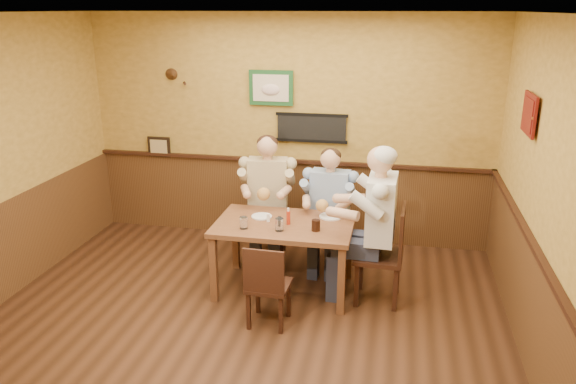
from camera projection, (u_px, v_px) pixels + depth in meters
The scene contains 17 objects.
room at pixel (248, 154), 4.63m from camera, with size 5.02×5.03×2.81m.
dining_table at pixel (284, 231), 5.75m from camera, with size 1.40×0.90×0.75m.
chair_back_left at pixel (268, 219), 6.62m from camera, with size 0.43×0.43×0.93m, color #371D11, non-canonical shape.
chair_back_right at pixel (329, 230), 6.38m from camera, with size 0.40×0.40×0.87m, color #371D11, non-canonical shape.
chair_right_end at pixel (379, 254), 5.59m from camera, with size 0.47×0.47×1.01m, color #371D11, non-canonical shape.
chair_near_side at pixel (269, 283), 5.19m from camera, with size 0.38×0.38×0.82m, color #371D11, non-canonical shape.
diner_tan_shirt at pixel (268, 203), 6.56m from camera, with size 0.61×0.61×1.32m, color beige, non-canonical shape.
diner_blue_polo at pixel (330, 214), 6.32m from camera, with size 0.58×0.58×1.25m, color #86A0C9, non-canonical shape.
diner_white_elder at pixel (380, 234), 5.52m from camera, with size 0.66×0.66×1.44m, color silver, non-canonical shape.
water_glass_left at pixel (244, 223), 5.56m from camera, with size 0.08×0.08×0.12m, color white.
water_glass_mid at pixel (279, 225), 5.50m from camera, with size 0.08×0.08×0.13m, color white.
cola_tumbler at pixel (316, 225), 5.51m from camera, with size 0.08×0.08×0.11m, color black.
hot_sauce_bottle at pixel (288, 217), 5.66m from camera, with size 0.04×0.04×0.16m, color #B82B13.
salt_shaker at pixel (268, 218), 5.75m from camera, with size 0.03×0.03×0.08m, color white.
pepper_shaker at pixel (279, 221), 5.65m from camera, with size 0.04×0.04×0.09m, color black.
plate_far_left at pixel (262, 216), 5.88m from camera, with size 0.22×0.22×0.01m, color silver.
plate_far_right at pixel (331, 216), 5.88m from camera, with size 0.24×0.24×0.02m, color silver.
Camera 1 is at (1.34, -4.17, 2.84)m, focal length 35.00 mm.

